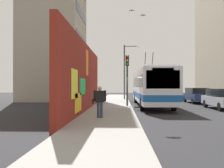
{
  "coord_description": "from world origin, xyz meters",
  "views": [
    {
      "loc": [
        -19.76,
        0.84,
        1.84
      ],
      "look_at": [
        0.04,
        1.6,
        1.95
      ],
      "focal_mm": 38.52,
      "sensor_mm": 36.0,
      "label": 1
    }
  ],
  "objects_px": {
    "parked_car_silver": "(223,98)",
    "parked_car_navy": "(197,95)",
    "pedestrian_near_wall": "(100,99)",
    "city_bus": "(151,86)",
    "street_lamp": "(126,68)",
    "traffic_light": "(127,72)"
  },
  "relations": [
    {
      "from": "traffic_light",
      "to": "parked_car_silver",
      "type": "bearing_deg",
      "value": -96.83
    },
    {
      "from": "city_bus",
      "to": "parked_car_navy",
      "type": "relative_size",
      "value": 2.64
    },
    {
      "from": "city_bus",
      "to": "pedestrian_near_wall",
      "type": "xyz_separation_m",
      "value": [
        -8.93,
        3.77,
        -0.67
      ]
    },
    {
      "from": "city_bus",
      "to": "parked_car_navy",
      "type": "xyz_separation_m",
      "value": [
        3.83,
        -5.2,
        -0.94
      ]
    },
    {
      "from": "city_bus",
      "to": "pedestrian_near_wall",
      "type": "height_order",
      "value": "city_bus"
    },
    {
      "from": "pedestrian_near_wall",
      "to": "traffic_light",
      "type": "relative_size",
      "value": 0.39
    },
    {
      "from": "parked_car_navy",
      "to": "parked_car_silver",
      "type": "bearing_deg",
      "value": 180.0
    },
    {
      "from": "street_lamp",
      "to": "city_bus",
      "type": "bearing_deg",
      "value": -165.96
    },
    {
      "from": "parked_car_navy",
      "to": "street_lamp",
      "type": "height_order",
      "value": "street_lamp"
    },
    {
      "from": "parked_car_silver",
      "to": "traffic_light",
      "type": "relative_size",
      "value": 1.09
    },
    {
      "from": "parked_car_silver",
      "to": "pedestrian_near_wall",
      "type": "distance_m",
      "value": 10.95
    },
    {
      "from": "pedestrian_near_wall",
      "to": "city_bus",
      "type": "bearing_deg",
      "value": -22.88
    },
    {
      "from": "parked_car_silver",
      "to": "parked_car_navy",
      "type": "height_order",
      "value": "same"
    },
    {
      "from": "parked_car_silver",
      "to": "pedestrian_near_wall",
      "type": "relative_size",
      "value": 2.76
    },
    {
      "from": "city_bus",
      "to": "street_lamp",
      "type": "height_order",
      "value": "street_lamp"
    },
    {
      "from": "pedestrian_near_wall",
      "to": "traffic_light",
      "type": "xyz_separation_m",
      "value": [
        7.15,
        -1.62,
        1.84
      ]
    },
    {
      "from": "city_bus",
      "to": "street_lamp",
      "type": "distance_m",
      "value": 8.66
    },
    {
      "from": "parked_car_silver",
      "to": "pedestrian_near_wall",
      "type": "bearing_deg",
      "value": 124.97
    },
    {
      "from": "parked_car_silver",
      "to": "parked_car_navy",
      "type": "bearing_deg",
      "value": 0.0
    },
    {
      "from": "pedestrian_near_wall",
      "to": "parked_car_navy",
      "type": "bearing_deg",
      "value": -35.11
    },
    {
      "from": "parked_car_silver",
      "to": "street_lamp",
      "type": "distance_m",
      "value": 13.36
    },
    {
      "from": "parked_car_silver",
      "to": "traffic_light",
      "type": "height_order",
      "value": "traffic_light"
    }
  ]
}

